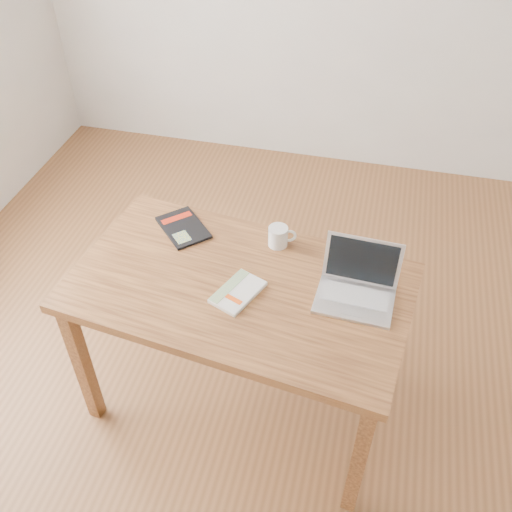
% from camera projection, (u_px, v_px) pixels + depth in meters
% --- Properties ---
extents(room, '(4.04, 4.04, 2.70)m').
position_uv_depth(room, '(257.00, 123.00, 1.86)').
color(room, brown).
rests_on(room, ground).
extents(desk, '(1.37, 0.89, 0.75)m').
position_uv_depth(desk, '(240.00, 300.00, 2.22)').
color(desk, brown).
rests_on(desk, ground).
extents(white_guidebook, '(0.19, 0.24, 0.02)m').
position_uv_depth(white_guidebook, '(238.00, 292.00, 2.12)').
color(white_guidebook, silver).
rests_on(white_guidebook, desk).
extents(black_guidebook, '(0.28, 0.28, 0.01)m').
position_uv_depth(black_guidebook, '(183.00, 227.00, 2.40)').
color(black_guidebook, black).
rests_on(black_guidebook, desk).
extents(laptop, '(0.30, 0.26, 0.20)m').
position_uv_depth(laptop, '(357.00, 286.00, 2.10)').
color(laptop, silver).
rests_on(laptop, desk).
extents(coffee_mug, '(0.11, 0.08, 0.09)m').
position_uv_depth(coffee_mug, '(279.00, 236.00, 2.30)').
color(coffee_mug, white).
rests_on(coffee_mug, desk).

